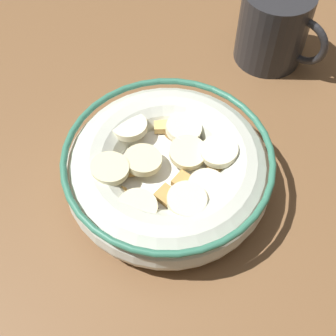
% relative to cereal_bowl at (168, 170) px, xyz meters
% --- Properties ---
extents(ground_plane, '(1.10, 1.10, 0.02)m').
position_rel_cereal_bowl_xyz_m(ground_plane, '(-0.00, 0.00, -0.04)').
color(ground_plane, brown).
extents(cereal_bowl, '(0.19, 0.19, 0.05)m').
position_rel_cereal_bowl_xyz_m(cereal_bowl, '(0.00, 0.00, 0.00)').
color(cereal_bowl, beige).
rests_on(cereal_bowl, ground_plane).
extents(coffee_mug, '(0.10, 0.08, 0.08)m').
position_rel_cereal_bowl_xyz_m(coffee_mug, '(-0.02, 0.21, 0.01)').
color(coffee_mug, '#262628').
rests_on(coffee_mug, ground_plane).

